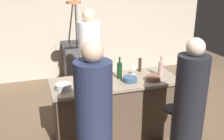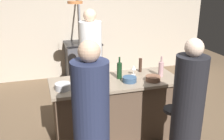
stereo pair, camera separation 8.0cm
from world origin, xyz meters
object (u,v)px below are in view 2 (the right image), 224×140
object	(u,v)px
wine_glass_near_right_guest	(93,74)
mixing_bowl_wooden	(153,78)
stove_range	(83,61)
guest_right	(187,116)
chef	(91,65)
mixing_bowl_steel	(63,86)
wine_bottle_rose	(161,69)
guest_left	(92,131)
pepper_mill	(140,65)
wine_bottle_dark	(104,72)
mixing_bowl_blue	(130,79)
wine_bottle_red	(119,70)
potted_plant	(183,84)
wine_glass_by_chef	(134,68)
bar_stool_right	(172,129)

from	to	relation	value
wine_glass_near_right_guest	mixing_bowl_wooden	bearing A→B (deg)	-15.13
stove_range	guest_right	distance (m)	3.48
chef	mixing_bowl_steel	size ratio (longest dim) A/B	8.79
wine_bottle_rose	guest_left	bearing A→B (deg)	-142.22
wine_bottle_rose	chef	bearing A→B (deg)	127.91
chef	pepper_mill	size ratio (longest dim) A/B	8.49
guest_right	wine_bottle_dark	size ratio (longest dim) A/B	5.61
wine_bottle_rose	mixing_bowl_blue	size ratio (longest dim) A/B	1.56
pepper_mill	mixing_bowl_steel	size ratio (longest dim) A/B	1.04
mixing_bowl_steel	wine_bottle_red	bearing A→B (deg)	11.29
chef	wine_bottle_dark	bearing A→B (deg)	-90.86
mixing_bowl_wooden	wine_bottle_red	bearing A→B (deg)	151.74
guest_right	wine_bottle_rose	bearing A→B (deg)	82.22
stove_range	potted_plant	xyz separation A→B (m)	(1.68, -1.54, -0.15)
chef	wine_glass_near_right_guest	bearing A→B (deg)	-100.65
chef	wine_glass_near_right_guest	world-z (taller)	chef
chef	guest_left	distance (m)	2.04
wine_glass_by_chef	potted_plant	bearing A→B (deg)	29.75
chef	mixing_bowl_wooden	xyz separation A→B (m)	(0.62, -1.16, 0.11)
wine_bottle_red	wine_glass_by_chef	distance (m)	0.26
chef	wine_bottle_rose	size ratio (longest dim) A/B	5.93
guest_left	wine_bottle_rose	size ratio (longest dim) A/B	5.73
guest_right	pepper_mill	xyz separation A→B (m)	(-0.08, 1.20, 0.23)
guest_right	wine_glass_by_chef	world-z (taller)	guest_right
wine_bottle_rose	potted_plant	bearing A→B (deg)	43.41
chef	wine_glass_by_chef	distance (m)	0.98
guest_right	mixing_bowl_blue	world-z (taller)	guest_right
guest_right	mixing_bowl_steel	xyz separation A→B (m)	(-1.28, 0.85, 0.17)
guest_right	bar_stool_right	bearing A→B (deg)	83.75
guest_right	potted_plant	size ratio (longest dim) A/B	3.20
wine_bottle_red	wine_bottle_rose	xyz separation A→B (m)	(0.60, -0.09, -0.01)
wine_bottle_rose	mixing_bowl_steel	world-z (taller)	wine_bottle_rose
guest_right	mixing_bowl_blue	bearing A→B (deg)	113.88
stove_range	bar_stool_right	bearing A→B (deg)	-79.17
mixing_bowl_blue	guest_right	bearing A→B (deg)	-66.12
bar_stool_right	guest_right	xyz separation A→B (m)	(-0.04, -0.35, 0.40)
wine_bottle_rose	wine_glass_by_chef	distance (m)	0.39
wine_bottle_rose	mixing_bowl_steel	xyz separation A→B (m)	(-1.41, -0.07, -0.07)
mixing_bowl_steel	wine_bottle_rose	bearing A→B (deg)	2.83
mixing_bowl_blue	wine_bottle_dark	bearing A→B (deg)	148.65
guest_left	potted_plant	bearing A→B (deg)	40.42
bar_stool_right	wine_glass_by_chef	distance (m)	1.01
guest_left	guest_right	bearing A→B (deg)	1.83
potted_plant	wine_bottle_rose	size ratio (longest dim) A/B	1.73
mixing_bowl_blue	wine_glass_by_chef	bearing A→B (deg)	57.93
wine_bottle_dark	mixing_bowl_wooden	bearing A→B (deg)	-21.61
bar_stool_right	mixing_bowl_blue	distance (m)	0.86
bar_stool_right	chef	bearing A→B (deg)	113.97
guest_left	pepper_mill	distance (m)	1.62
guest_left	mixing_bowl_wooden	xyz separation A→B (m)	(1.05, 0.83, 0.14)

